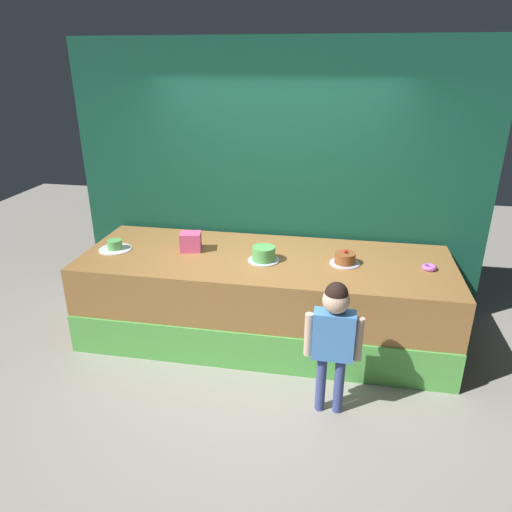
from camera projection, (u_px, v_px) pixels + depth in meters
name	position (u px, v px, depth m)	size (l,w,h in m)	color
ground_plane	(253.00, 370.00, 4.32)	(12.00, 12.00, 0.00)	gray
stage_platform	(265.00, 297.00, 4.72)	(3.57, 1.28, 0.86)	#9E6B38
curtain_backdrop	(277.00, 182.00, 5.01)	(4.36, 0.08, 2.85)	#144C38
child_figure	(334.00, 331.00, 3.56)	(0.44, 0.20, 1.14)	#3F4C8C
pink_box	(191.00, 242.00, 4.69)	(0.20, 0.17, 0.19)	#E3548D
donut	(429.00, 267.00, 4.29)	(0.13, 0.13, 0.04)	#CC66D8
cake_left	(115.00, 246.00, 4.73)	(0.32, 0.32, 0.10)	white
cake_center	(264.00, 254.00, 4.46)	(0.30, 0.30, 0.14)	silver
cake_right	(345.00, 259.00, 4.40)	(0.28, 0.28, 0.14)	silver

